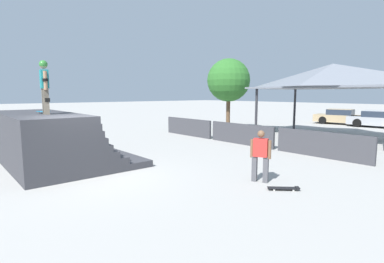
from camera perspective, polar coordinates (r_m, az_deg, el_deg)
name	(u,v)px	position (r m, az deg, el deg)	size (l,w,h in m)	color
ground_plane	(86,177)	(9.97, -19.48, -8.14)	(160.00, 160.00, 0.00)	#A3A09B
quarter_pipe_ramp	(49,141)	(12.23, -25.64, -1.64)	(5.88, 4.06, 1.88)	#38383D
skater_on_deck	(45,83)	(11.27, -26.28, 8.21)	(0.77, 0.30, 1.79)	#6B6051
skateboard_on_deck	(43,112)	(11.76, -26.46, 3.39)	(0.86, 0.27, 0.09)	silver
bystander_walking	(261,153)	(8.93, 12.92, -4.09)	(0.60, 0.35, 1.52)	#4C4C51
skateboard_on_ground	(285,188)	(8.52, 17.21, -10.25)	(0.72, 0.74, 0.09)	silver
barrier_fence	(241,134)	(15.48, 9.28, -0.47)	(12.45, 0.12, 1.05)	#3D3D42
pavilion_shelter	(332,76)	(19.42, 25.16, 9.50)	(8.59, 5.28, 4.30)	#2D2D33
tree_far_back	(229,80)	(21.39, 6.98, 9.64)	(3.00, 3.00, 5.01)	brown
parked_car_tan	(341,117)	(28.38, 26.54, 2.47)	(4.46, 2.40, 1.27)	tan
parked_car_silver	(378,120)	(27.02, 31.97, 1.94)	(4.33, 2.18, 1.27)	#A8AAAF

